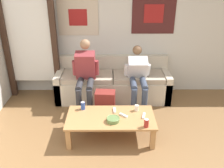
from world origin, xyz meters
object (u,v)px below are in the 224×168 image
at_px(drink_can_red, 146,123).
at_px(backpack, 105,104).
at_px(couch, 113,84).
at_px(game_controller_far_center, 114,110).
at_px(person_seated_adult, 85,74).
at_px(pillar_candle, 137,108).
at_px(game_controller_near_right, 124,115).
at_px(person_seated_teen, 138,76).
at_px(coffee_table, 111,120).
at_px(drink_can_blue, 83,106).
at_px(ceramic_bowl, 113,119).
at_px(game_controller_near_left, 144,116).

bearing_deg(drink_can_red, backpack, 124.09).
distance_m(couch, game_controller_far_center, 1.11).
height_order(couch, game_controller_far_center, couch).
xyz_separation_m(couch, person_seated_adult, (-0.49, -0.37, 0.38)).
distance_m(pillar_candle, game_controller_near_right, 0.26).
distance_m(person_seated_teen, game_controller_far_center, 0.90).
xyz_separation_m(coffee_table, pillar_candle, (0.40, 0.17, 0.10)).
xyz_separation_m(drink_can_blue, drink_can_red, (0.92, -0.48, 0.00)).
xyz_separation_m(coffee_table, ceramic_bowl, (0.03, -0.12, 0.09)).
bearing_deg(game_controller_near_right, drink_can_red, -42.91).
xyz_separation_m(person_seated_adult, pillar_candle, (0.84, -0.73, -0.26)).
bearing_deg(ceramic_bowl, pillar_candle, 38.78).
bearing_deg(person_seated_adult, pillar_candle, -40.91).
height_order(person_seated_adult, ceramic_bowl, person_seated_adult).
bearing_deg(backpack, ceramic_bowl, -79.95).
relative_size(couch, game_controller_near_right, 16.62).
bearing_deg(game_controller_near_right, pillar_candle, 36.12).
height_order(couch, game_controller_near_right, couch).
distance_m(backpack, drink_can_red, 1.06).
relative_size(person_seated_teen, drink_can_blue, 8.71).
height_order(coffee_table, person_seated_teen, person_seated_teen).
bearing_deg(person_seated_teen, ceramic_bowl, -113.29).
relative_size(person_seated_adult, person_seated_teen, 1.14).
xyz_separation_m(drink_can_red, game_controller_near_right, (-0.30, 0.28, -0.05)).
relative_size(drink_can_blue, game_controller_near_left, 0.84).
distance_m(person_seated_teen, game_controller_near_left, 0.94).
height_order(pillar_candle, game_controller_near_left, pillar_candle).
relative_size(person_seated_adult, game_controller_far_center, 8.46).
distance_m(person_seated_adult, game_controller_near_left, 1.32).
relative_size(person_seated_teen, game_controller_far_center, 7.44).
xyz_separation_m(person_seated_adult, game_controller_near_left, (0.93, -0.89, -0.30)).
xyz_separation_m(drink_can_blue, game_controller_far_center, (0.49, -0.06, -0.05)).
height_order(person_seated_adult, game_controller_far_center, person_seated_adult).
height_order(person_seated_adult, game_controller_near_left, person_seated_adult).
height_order(backpack, game_controller_near_left, backpack).
distance_m(couch, ceramic_bowl, 1.39).
relative_size(coffee_table, drink_can_red, 10.47).
xyz_separation_m(pillar_candle, drink_can_blue, (-0.82, 0.05, 0.01)).
bearing_deg(person_seated_teen, person_seated_adult, -178.59).
distance_m(pillar_candle, drink_can_red, 0.44).
distance_m(couch, person_seated_teen, 0.64).
bearing_deg(couch, game_controller_far_center, -89.30).
height_order(coffee_table, game_controller_far_center, game_controller_far_center).
relative_size(backpack, game_controller_far_center, 3.16).
height_order(person_seated_adult, pillar_candle, person_seated_adult).
height_order(couch, person_seated_teen, person_seated_teen).
height_order(pillar_candle, drink_can_red, drink_can_red).
bearing_deg(pillar_candle, game_controller_far_center, -178.83).
bearing_deg(coffee_table, person_seated_teen, 62.28).
bearing_deg(backpack, drink_can_blue, -130.88).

